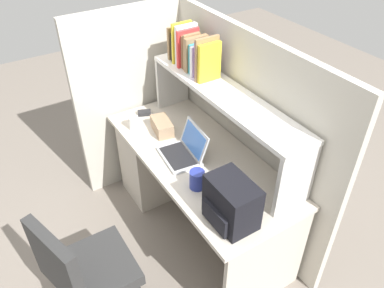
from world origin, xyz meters
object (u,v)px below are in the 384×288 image
object	(u,v)px
laptop	(185,150)
tissue_box	(162,126)
snack_canister	(197,179)
backpack	(231,203)
computer_mouse	(144,113)
paper_cup	(134,123)
office_chair	(89,281)

from	to	relation	value
laptop	tissue_box	size ratio (longest dim) A/B	1.53
laptop	snack_canister	xyz separation A→B (m)	(0.31, -0.09, 0.01)
backpack	snack_canister	distance (m)	0.34
computer_mouse	paper_cup	distance (m)	0.21
backpack	paper_cup	bearing A→B (deg)	-176.22
tissue_box	office_chair	bearing A→B (deg)	-41.49
tissue_box	office_chair	world-z (taller)	office_chair
tissue_box	backpack	bearing A→B (deg)	5.35
backpack	laptop	bearing A→B (deg)	172.67
laptop	office_chair	world-z (taller)	laptop
laptop	paper_cup	size ratio (longest dim) A/B	3.17
paper_cup	laptop	bearing A→B (deg)	17.65
computer_mouse	tissue_box	bearing A→B (deg)	24.63
laptop	backpack	distance (m)	0.64
laptop	paper_cup	bearing A→B (deg)	-162.35
paper_cup	backpack	bearing A→B (deg)	3.78
snack_canister	paper_cup	bearing A→B (deg)	-175.58
paper_cup	office_chair	world-z (taller)	office_chair
computer_mouse	paper_cup	world-z (taller)	paper_cup
computer_mouse	tissue_box	world-z (taller)	tissue_box
tissue_box	snack_canister	xyz separation A→B (m)	(0.65, -0.10, 0.01)
computer_mouse	paper_cup	xyz separation A→B (m)	(0.14, -0.15, 0.04)
backpack	snack_canister	world-z (taller)	backpack
backpack	computer_mouse	distance (m)	1.27
paper_cup	snack_canister	distance (m)	0.80
tissue_box	snack_canister	distance (m)	0.65
computer_mouse	snack_canister	world-z (taller)	snack_canister
backpack	office_chair	world-z (taller)	backpack
laptop	backpack	bearing A→B (deg)	-7.33
computer_mouse	laptop	bearing A→B (deg)	23.02
paper_cup	snack_canister	size ratio (longest dim) A/B	0.84
backpack	paper_cup	distance (m)	1.13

